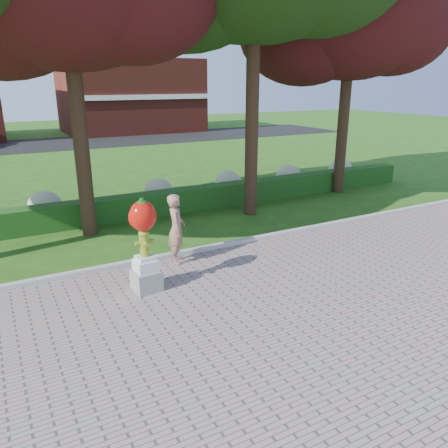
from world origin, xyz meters
name	(u,v)px	position (x,y,z in m)	size (l,w,h in m)	color
ground	(246,301)	(0.00, 0.00, 0.00)	(100.00, 100.00, 0.00)	#245214
walkway	(396,422)	(0.00, -4.00, 0.02)	(40.00, 14.00, 0.04)	gray
curb	(189,252)	(0.00, 3.00, 0.07)	(40.00, 0.18, 0.15)	#ADADA5
lawn_hedge	(142,206)	(0.00, 7.00, 0.40)	(24.00, 0.70, 0.80)	#144513
hydrangea_row	(148,193)	(0.57, 8.00, 0.55)	(20.10, 1.10, 0.99)	#A7A981
street	(53,144)	(0.00, 28.00, 0.01)	(50.00, 8.00, 0.02)	black
building_right	(130,96)	(8.00, 34.00, 3.20)	(12.00, 8.00, 6.40)	maroon
tree_far_right	(349,13)	(8.40, 6.58, 6.97)	(7.88, 6.72, 10.21)	black
hydrant_sculpture	(144,243)	(-1.71, 1.47, 1.16)	(0.62, 0.62, 2.12)	gray
woman	(176,229)	(-0.50, 2.60, 0.94)	(0.66, 0.43, 1.81)	#9F6F5B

